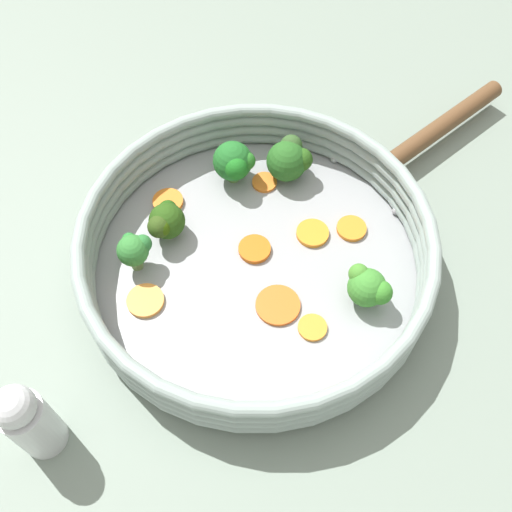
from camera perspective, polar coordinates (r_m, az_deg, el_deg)
The scene contains 20 objects.
ground_plane at distance 0.66m, azimuth 0.00°, elevation -1.38°, with size 4.00×4.00×0.00m, color gray.
skillet at distance 0.66m, azimuth 0.00°, elevation -1.04°, with size 0.36×0.36×0.02m, color #939699.
skillet_rim_wall at distance 0.63m, azimuth 0.00°, elevation 0.72°, with size 0.37×0.37×0.06m.
skillet_handle at distance 0.79m, azimuth 16.86°, elevation 11.46°, with size 0.02×0.02×0.23m, color brown.
skillet_rivet_left at distance 0.70m, azimuth 13.18°, elevation 4.19°, with size 0.01×0.01×0.01m, color #959398.
skillet_rivet_right at distance 0.74m, azimuth 7.44°, elevation 9.15°, with size 0.01×0.01×0.01m, color #919796.
carrot_slice_0 at distance 0.68m, azimuth 9.08°, elevation 2.61°, with size 0.03×0.03×0.01m, color orange.
carrot_slice_1 at distance 0.62m, azimuth 2.10°, elevation -4.70°, with size 0.05×0.05×0.00m, color orange.
carrot_slice_2 at distance 0.70m, azimuth -8.38°, elevation 5.16°, with size 0.04×0.04×0.01m, color orange.
carrot_slice_3 at distance 0.71m, azimuth 0.81°, elevation 7.04°, with size 0.03×0.03×0.00m, color orange.
carrot_slice_4 at distance 0.62m, azimuth 5.40°, elevation -6.80°, with size 0.03×0.03×0.00m, color orange.
carrot_slice_5 at distance 0.66m, azimuth -0.40°, elevation 0.65°, with size 0.04×0.04×0.01m, color #DC5E11.
carrot_slice_6 at distance 0.67m, azimuth 5.41°, elevation 2.18°, with size 0.04×0.04×0.01m, color orange.
carrot_slice_7 at distance 0.64m, azimuth -10.49°, elevation -4.20°, with size 0.04×0.04×0.01m, color #F9963D.
broccoli_floret_0 at distance 0.70m, azimuth 3.17°, elevation 9.18°, with size 0.05×0.05×0.05m.
broccoli_floret_1 at distance 0.66m, azimuth -8.62°, elevation 3.26°, with size 0.04×0.05×0.04m.
broccoli_floret_2 at distance 0.64m, azimuth -11.53°, elevation 0.61°, with size 0.04×0.04×0.05m.
broccoli_floret_3 at distance 0.62m, azimuth 10.65°, elevation -2.94°, with size 0.04×0.04×0.05m.
broccoli_floret_4 at distance 0.70m, azimuth -2.09°, elevation 8.89°, with size 0.05×0.05×0.05m.
salt_shaker at distance 0.57m, azimuth -20.85°, elevation -14.43°, with size 0.04×0.04×0.11m.
Camera 1 is at (0.03, 0.34, 0.57)m, focal length 42.00 mm.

